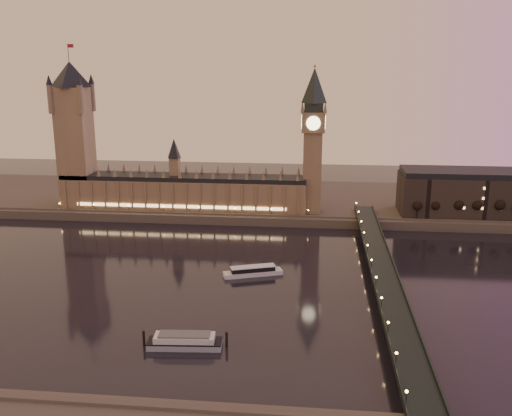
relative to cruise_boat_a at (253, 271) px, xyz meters
The scene contains 14 objects.
ground 25.19m from the cruise_boat_a, 162.47° to the right, with size 700.00×700.00×0.00m, color black.
far_embankment 157.56m from the cruise_boat_a, 87.79° to the left, with size 560.00×130.00×6.00m, color #423D35.
palace_of_westminster 131.71m from the cruise_boat_a, 119.45° to the left, with size 180.00×26.62×52.00m.
victoria_tower 193.96m from the cruise_boat_a, 141.76° to the left, with size 31.68×31.68×118.00m.
big_ben 132.58m from the cruise_boat_a, 75.16° to the left, with size 17.68×17.68×104.00m.
westminster_bridge 68.18m from the cruise_boat_a, ahead, with size 13.20×260.00×15.30m.
city_block 211.81m from the cruise_boat_a, 35.81° to the left, with size 155.00×45.00×34.00m.
bare_tree_0 144.42m from the cruise_boat_a, 44.87° to the left, with size 6.39×6.39×12.99m.
bare_tree_1 154.33m from the cruise_boat_a, 41.29° to the left, with size 6.39×6.39×12.99m.
bare_tree_2 164.77m from the cruise_boat_a, 38.15° to the left, with size 6.39×6.39×12.99m.
bare_tree_3 175.65m from the cruise_boat_a, 35.40° to the left, with size 6.39×6.39×12.99m.
bare_tree_4 186.88m from the cruise_boat_a, 32.97° to the left, with size 6.39×6.39×12.99m.
cruise_boat_a is the anchor object (origin of this frame).
moored_barge 84.32m from the cruise_boat_a, 102.91° to the right, with size 34.81×10.73×6.40m.
Camera 1 is at (55.85, -280.25, 113.55)m, focal length 40.00 mm.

